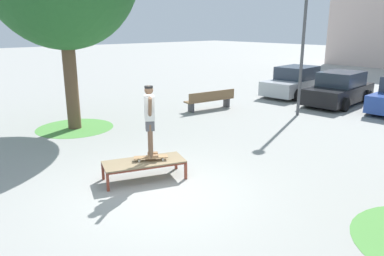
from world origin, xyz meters
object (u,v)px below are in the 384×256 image
object	(u,v)px
car_black	(339,89)
park_bench	(210,100)
skate_box	(144,163)
skater	(150,116)
skateboard	(151,157)
light_post	(305,18)
car_silver	(295,82)

from	to	relation	value
car_black	park_bench	bearing A→B (deg)	-119.57
skate_box	skater	bearing A→B (deg)	70.72
skateboard	light_post	world-z (taller)	light_post
light_post	car_silver	bearing A→B (deg)	125.73
skate_box	car_black	world-z (taller)	car_black
skateboard	skater	size ratio (longest dim) A/B	0.46
skateboard	car_black	bearing A→B (deg)	97.35
skate_box	skateboard	distance (m)	0.21
park_bench	skateboard	bearing A→B (deg)	-54.02
skate_box	car_silver	world-z (taller)	car_silver
car_silver	park_bench	world-z (taller)	car_silver
skater	car_silver	world-z (taller)	skater
skate_box	car_black	bearing A→B (deg)	96.98
light_post	skateboard	bearing A→B (deg)	-80.03
skater	light_post	world-z (taller)	light_post
skateboard	light_post	xyz separation A→B (m)	(-1.45, 8.27, 3.29)
skate_box	car_silver	size ratio (longest dim) A/B	0.47
skateboard	skater	xyz separation A→B (m)	(0.00, 0.00, 0.99)
park_bench	light_post	size ratio (longest dim) A/B	0.42
car_silver	light_post	world-z (taller)	light_post
car_silver	park_bench	bearing A→B (deg)	-93.98
skater	skate_box	bearing A→B (deg)	-109.28
skateboard	skater	world-z (taller)	skater
skater	light_post	xyz separation A→B (m)	(-1.46, 8.27, 2.29)
park_bench	light_post	xyz separation A→B (m)	(3.09, 2.02, 3.38)
car_silver	car_black	xyz separation A→B (m)	(2.64, -0.39, 0.00)
skateboard	car_silver	xyz separation A→B (m)	(-4.14, 12.00, 0.15)
skate_box	skateboard	world-z (taller)	skateboard
skateboard	car_silver	world-z (taller)	car_silver
skater	light_post	bearing A→B (deg)	99.98
skate_box	skater	size ratio (longest dim) A/B	1.21
car_black	car_silver	bearing A→B (deg)	171.60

